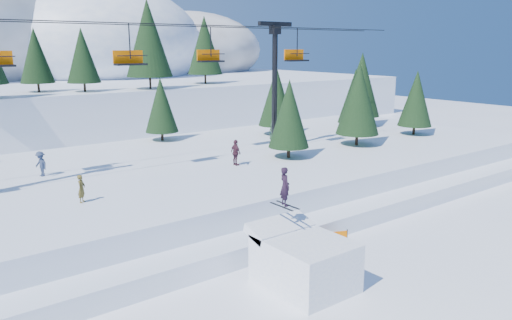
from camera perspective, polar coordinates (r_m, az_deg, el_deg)
ground at (r=21.90m, az=5.58°, el=-17.01°), size 160.00×160.00×0.00m
mid_shelf at (r=35.71m, az=-14.35°, el=-3.18°), size 70.00×22.00×2.50m
berm at (r=27.44m, az=-5.93°, el=-9.32°), size 70.00×6.00×1.10m
jump_kicker at (r=23.60m, az=5.38°, el=-11.24°), size 3.38×4.61×5.36m
chairlift at (r=34.66m, az=-14.35°, el=9.91°), size 46.85×3.21×10.28m
conifer_stand at (r=35.38m, az=-16.02°, el=5.42°), size 61.56×16.64×9.00m
distant_skiers at (r=33.37m, az=-17.53°, el=-0.75°), size 33.08×8.85×1.87m
banner_near at (r=28.15m, az=7.76°, el=-8.81°), size 2.66×1.10×0.90m
banner_far at (r=30.81m, az=9.29°, el=-6.92°), size 2.62×1.20×0.90m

